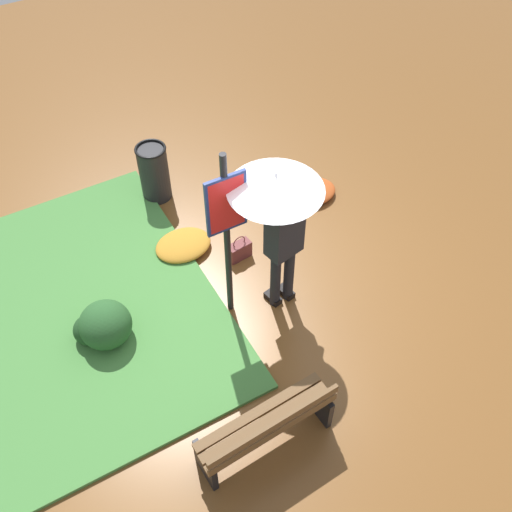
{
  "coord_description": "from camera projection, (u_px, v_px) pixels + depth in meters",
  "views": [
    {
      "loc": [
        2.37,
        3.83,
        5.73
      ],
      "look_at": [
        0.24,
        0.08,
        0.85
      ],
      "focal_mm": 42.2,
      "sensor_mm": 36.0,
      "label": 1
    }
  ],
  "objects": [
    {
      "name": "leaf_pile_near_person",
      "position": [
        183.0,
        245.0,
        7.67
      ],
      "size": [
        0.73,
        0.58,
        0.16
      ],
      "color": "#C68428",
      "rests_on": "ground_plane"
    },
    {
      "name": "ground_plane",
      "position": [
        270.0,
        291.0,
        7.27
      ],
      "size": [
        18.0,
        18.0,
        0.0
      ],
      "primitive_type": "plane",
      "color": "brown"
    },
    {
      "name": "shrub_cluster",
      "position": [
        102.0,
        326.0,
        6.64
      ],
      "size": [
        0.64,
        0.59,
        0.53
      ],
      "color": "#285628",
      "rests_on": "ground_plane"
    },
    {
      "name": "person_with_umbrella",
      "position": [
        280.0,
        209.0,
        6.0
      ],
      "size": [
        0.96,
        0.96,
        2.04
      ],
      "color": "black",
      "rests_on": "ground_plane"
    },
    {
      "name": "leaf_pile_by_bench",
      "position": [
        312.0,
        192.0,
        8.34
      ],
      "size": [
        0.67,
        0.54,
        0.15
      ],
      "color": "#B74C1E",
      "rests_on": "ground_plane"
    },
    {
      "name": "handbag",
      "position": [
        239.0,
        250.0,
        7.54
      ],
      "size": [
        0.31,
        0.17,
        0.37
      ],
      "color": "brown",
      "rests_on": "ground_plane"
    },
    {
      "name": "park_bench",
      "position": [
        267.0,
        428.0,
        5.67
      ],
      "size": [
        1.4,
        0.44,
        0.75
      ],
      "color": "black",
      "rests_on": "ground_plane"
    },
    {
      "name": "grass_verge",
      "position": [
        4.0,
        342.0,
        6.76
      ],
      "size": [
        4.8,
        4.0,
        0.05
      ],
      "color": "#47843D",
      "rests_on": "ground_plane"
    },
    {
      "name": "trash_bin",
      "position": [
        154.0,
        172.0,
        8.09
      ],
      "size": [
        0.42,
        0.42,
        0.83
      ],
      "color": "black",
      "rests_on": "ground_plane"
    },
    {
      "name": "info_sign_post",
      "position": [
        227.0,
        222.0,
        6.02
      ],
      "size": [
        0.44,
        0.07,
        2.3
      ],
      "color": "black",
      "rests_on": "ground_plane"
    }
  ]
}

